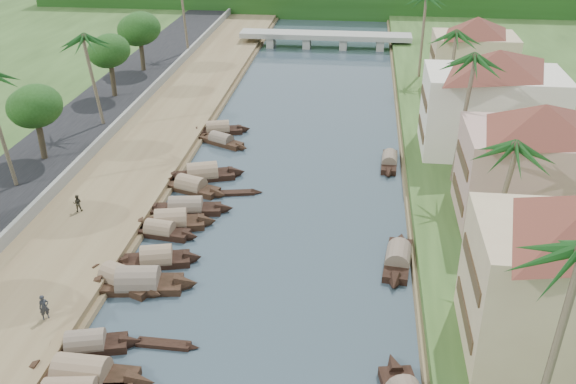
# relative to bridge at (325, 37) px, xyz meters

# --- Properties ---
(ground) EXTENTS (220.00, 220.00, 0.00)m
(ground) POSITION_rel_bridge_xyz_m (-0.00, -72.00, -1.72)
(ground) COLOR #32414B
(ground) RESTS_ON ground
(left_bank) EXTENTS (10.00, 180.00, 0.80)m
(left_bank) POSITION_rel_bridge_xyz_m (-16.00, -52.00, -1.32)
(left_bank) COLOR brown
(left_bank) RESTS_ON ground
(right_bank) EXTENTS (16.00, 180.00, 1.20)m
(right_bank) POSITION_rel_bridge_xyz_m (19.00, -52.00, -1.12)
(right_bank) COLOR #2B461C
(right_bank) RESTS_ON ground
(road) EXTENTS (8.00, 180.00, 1.40)m
(road) POSITION_rel_bridge_xyz_m (-24.50, -52.00, -1.02)
(road) COLOR black
(road) RESTS_ON ground
(retaining_wall) EXTENTS (0.40, 180.00, 1.10)m
(retaining_wall) POSITION_rel_bridge_xyz_m (-20.20, -52.00, -0.37)
(retaining_wall) COLOR slate
(retaining_wall) RESTS_ON left_bank
(bridge) EXTENTS (28.00, 4.00, 2.40)m
(bridge) POSITION_rel_bridge_xyz_m (0.00, 0.00, 0.00)
(bridge) COLOR gray
(bridge) RESTS_ON ground
(building_mid) EXTENTS (14.11, 14.11, 9.70)m
(building_mid) POSITION_rel_bridge_xyz_m (19.99, -58.00, 4.41)
(building_mid) COLOR tan
(building_mid) RESTS_ON right_bank
(building_far) EXTENTS (15.59, 15.59, 10.20)m
(building_far) POSITION_rel_bridge_xyz_m (18.99, -44.00, 4.66)
(building_far) COLOR silver
(building_far) RESTS_ON right_bank
(building_distant) EXTENTS (12.62, 12.62, 9.20)m
(building_distant) POSITION_rel_bridge_xyz_m (19.99, -24.00, 4.16)
(building_distant) COLOR #C8B186
(building_distant) RESTS_ON right_bank
(sampan_2) EXTENTS (9.06, 2.22, 2.36)m
(sampan_2) POSITION_rel_bridge_xyz_m (-8.98, -78.71, -1.30)
(sampan_2) COLOR black
(sampan_2) RESTS_ON ground
(sampan_3) EXTENTS (7.08, 3.14, 1.92)m
(sampan_3) POSITION_rel_bridge_xyz_m (-9.80, -76.16, -1.32)
(sampan_3) COLOR black
(sampan_3) RESTS_ON ground
(sampan_4) EXTENTS (7.62, 4.42, 2.16)m
(sampan_4) POSITION_rel_bridge_xyz_m (-10.11, -69.19, -1.31)
(sampan_4) COLOR black
(sampan_4) RESTS_ON ground
(sampan_5) EXTENTS (7.10, 3.37, 2.21)m
(sampan_5) POSITION_rel_bridge_xyz_m (-8.33, -66.31, -1.31)
(sampan_5) COLOR black
(sampan_5) RESTS_ON ground
(sampan_6) EXTENTS (8.80, 3.16, 2.53)m
(sampan_6) POSITION_rel_bridge_xyz_m (-8.68, -69.48, -1.30)
(sampan_6) COLOR black
(sampan_6) RESTS_ON ground
(sampan_7) EXTENTS (6.85, 2.28, 1.85)m
(sampan_7) POSITION_rel_bridge_xyz_m (-9.31, -62.19, -1.32)
(sampan_7) COLOR black
(sampan_7) RESTS_ON ground
(sampan_8) EXTENTS (7.88, 3.57, 2.36)m
(sampan_8) POSITION_rel_bridge_xyz_m (-8.81, -60.76, -1.30)
(sampan_8) COLOR black
(sampan_8) RESTS_ON ground
(sampan_9) EXTENTS (8.54, 2.85, 2.13)m
(sampan_9) POSITION_rel_bridge_xyz_m (-8.24, -58.17, -1.31)
(sampan_9) COLOR black
(sampan_9) RESTS_ON ground
(sampan_10) EXTENTS (7.65, 4.00, 2.10)m
(sampan_10) POSITION_rel_bridge_xyz_m (-8.83, -54.06, -1.31)
(sampan_10) COLOR black
(sampan_10) RESTS_ON ground
(sampan_11) EXTENTS (8.62, 4.47, 2.41)m
(sampan_11) POSITION_rel_bridge_xyz_m (-8.40, -51.40, -1.30)
(sampan_11) COLOR black
(sampan_11) RESTS_ON ground
(sampan_12) EXTENTS (7.00, 4.50, 1.78)m
(sampan_12) POSITION_rel_bridge_xyz_m (-8.40, -42.81, -1.32)
(sampan_12) COLOR black
(sampan_12) RESTS_ON ground
(sampan_13) EXTENTS (7.70, 3.56, 2.09)m
(sampan_13) POSITION_rel_bridge_xyz_m (-9.45, -39.73, -1.31)
(sampan_13) COLOR black
(sampan_13) RESTS_ON ground
(sampan_15) EXTENTS (2.54, 8.10, 2.14)m
(sampan_15) POSITION_rel_bridge_xyz_m (9.64, -64.13, -1.31)
(sampan_15) COLOR black
(sampan_15) RESTS_ON ground
(sampan_16) EXTENTS (1.77, 7.25, 1.81)m
(sampan_16) POSITION_rel_bridge_xyz_m (9.44, -46.12, -1.32)
(sampan_16) COLOR black
(sampan_16) RESTS_ON ground
(canoe_1) EXTENTS (4.69, 0.86, 0.75)m
(canoe_1) POSITION_rel_bridge_xyz_m (-5.17, -75.25, -1.62)
(canoe_1) COLOR black
(canoe_1) RESTS_ON ground
(canoe_2) EXTENTS (5.85, 1.97, 0.84)m
(canoe_2) POSITION_rel_bridge_xyz_m (-5.01, -54.33, -1.62)
(canoe_2) COLOR black
(canoe_2) RESTS_ON ground
(palm_0) EXTENTS (3.20, 3.20, 13.48)m
(palm_0) POSITION_rel_bridge_xyz_m (15.00, -82.57, 11.09)
(palm_0) COLOR #76644E
(palm_0) RESTS_ON ground
(palm_1) EXTENTS (3.20, 3.20, 10.65)m
(palm_1) POSITION_rel_bridge_xyz_m (16.00, -64.80, 8.38)
(palm_1) COLOR #76644E
(palm_1) RESTS_ON ground
(palm_2) EXTENTS (3.20, 3.20, 13.03)m
(palm_2) POSITION_rel_bridge_xyz_m (15.00, -51.53, 10.66)
(palm_2) COLOR #76644E
(palm_2) RESTS_ON ground
(palm_3) EXTENTS (3.20, 3.20, 11.28)m
(palm_3) POSITION_rel_bridge_xyz_m (16.00, -35.27, 8.98)
(palm_3) COLOR #76644E
(palm_3) RESTS_ON ground
(palm_6) EXTENTS (3.20, 3.20, 11.17)m
(palm_6) POSITION_rel_bridge_xyz_m (-22.00, -41.78, 9.08)
(palm_6) COLOR #76644E
(palm_6) RESTS_ON ground
(tree_3) EXTENTS (4.74, 4.74, 7.23)m
(tree_3) POSITION_rel_bridge_xyz_m (-24.00, -51.47, 4.87)
(tree_3) COLOR #473C29
(tree_3) RESTS_ON ground
(tree_4) EXTENTS (4.61, 4.61, 7.48)m
(tree_4) POSITION_rel_bridge_xyz_m (-24.00, -32.25, 5.16)
(tree_4) COLOR #473C29
(tree_4) RESTS_ON ground
(tree_5) EXTENTS (5.23, 5.23, 7.85)m
(tree_5) POSITION_rel_bridge_xyz_m (-24.00, -20.97, 5.29)
(tree_5) COLOR #473C29
(tree_5) RESTS_ON ground
(tree_6) EXTENTS (5.01, 5.01, 7.69)m
(tree_6) POSITION_rel_bridge_xyz_m (24.00, -42.57, 5.02)
(tree_6) COLOR #473C29
(tree_6) RESTS_ON ground
(person_near) EXTENTS (0.75, 0.73, 1.74)m
(person_near) POSITION_rel_bridge_xyz_m (-13.09, -74.44, -0.05)
(person_near) COLOR #2A2C32
(person_near) RESTS_ON left_bank
(person_far) EXTENTS (0.86, 0.76, 1.49)m
(person_far) POSITION_rel_bridge_xyz_m (-16.87, -60.38, -0.18)
(person_far) COLOR #353125
(person_far) RESTS_ON left_bank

